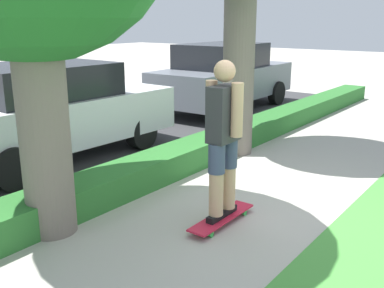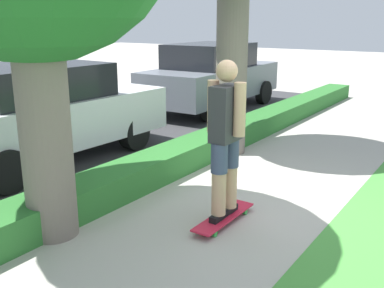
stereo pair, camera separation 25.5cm
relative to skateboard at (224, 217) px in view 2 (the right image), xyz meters
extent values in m
plane|color=#ADA89E|center=(0.34, -0.02, -0.07)|extent=(60.00, 60.00, 0.00)
cube|color=#38383A|center=(0.34, 4.18, -0.07)|extent=(18.41, 5.00, 0.01)
cube|color=#2D702D|center=(0.34, 1.58, 0.12)|extent=(18.41, 0.60, 0.38)
cube|color=red|center=(0.00, 0.00, 0.01)|extent=(1.03, 0.24, 0.02)
cylinder|color=green|center=(0.35, -0.09, -0.04)|extent=(0.07, 0.04, 0.07)
cylinder|color=green|center=(0.35, 0.09, -0.04)|extent=(0.07, 0.04, 0.07)
cylinder|color=green|center=(-0.35, -0.09, -0.04)|extent=(0.07, 0.04, 0.07)
cylinder|color=green|center=(-0.35, 0.09, -0.04)|extent=(0.07, 0.04, 0.07)
cube|color=black|center=(-0.13, 0.00, 0.05)|extent=(0.26, 0.09, 0.07)
cylinder|color=tan|center=(-0.13, 0.00, 0.50)|extent=(0.16, 0.16, 0.83)
cylinder|color=#3D4766|center=(-0.13, 0.00, 0.75)|extent=(0.19, 0.19, 0.33)
cube|color=black|center=(0.13, 0.00, 0.05)|extent=(0.26, 0.09, 0.07)
cylinder|color=tan|center=(0.13, 0.00, 0.50)|extent=(0.16, 0.16, 0.83)
cylinder|color=#3D4766|center=(0.13, 0.00, 0.75)|extent=(0.19, 0.19, 0.33)
cube|color=#333338|center=(0.00, 0.00, 1.21)|extent=(0.39, 0.22, 0.61)
cylinder|color=tan|center=(0.00, -0.16, 1.28)|extent=(0.13, 0.13, 0.57)
cylinder|color=tan|center=(0.00, 0.16, 1.28)|extent=(0.13, 0.13, 0.57)
sphere|color=tan|center=(0.00, 0.00, 1.67)|extent=(0.23, 0.23, 0.23)
cylinder|color=#70665B|center=(-1.28, 1.40, 1.18)|extent=(0.53, 0.53, 2.51)
cylinder|color=#70665B|center=(2.56, 1.39, 1.63)|extent=(0.53, 0.53, 3.40)
cube|color=silver|center=(0.44, 3.77, 0.60)|extent=(4.20, 2.07, 0.74)
cube|color=black|center=(0.32, 3.77, 1.24)|extent=(2.21, 1.77, 0.53)
cylinder|color=black|center=(1.72, 2.88, 0.23)|extent=(0.61, 0.23, 0.61)
cylinder|color=black|center=(1.72, 4.66, 0.23)|extent=(0.61, 0.23, 0.61)
cylinder|color=black|center=(-0.84, 2.88, 0.23)|extent=(0.61, 0.23, 0.61)
cube|color=slate|center=(5.80, 3.76, 0.63)|extent=(4.52, 1.90, 0.77)
cube|color=black|center=(5.66, 3.76, 1.32)|extent=(2.37, 1.62, 0.59)
cylinder|color=black|center=(7.18, 2.96, 0.25)|extent=(0.64, 0.21, 0.64)
cylinder|color=black|center=(7.18, 4.57, 0.25)|extent=(0.64, 0.21, 0.64)
cylinder|color=black|center=(4.41, 2.96, 0.25)|extent=(0.64, 0.21, 0.64)
cylinder|color=black|center=(4.41, 4.57, 0.25)|extent=(0.64, 0.21, 0.64)
camera|label=1|loc=(-3.98, -2.58, 2.19)|focal=42.00mm
camera|label=2|loc=(-4.13, -2.38, 2.19)|focal=42.00mm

